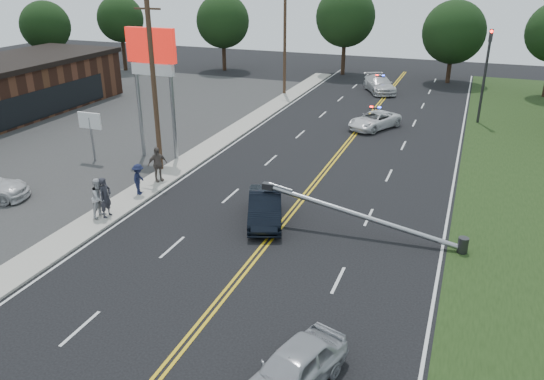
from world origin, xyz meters
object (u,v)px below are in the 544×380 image
at_px(utility_pole_mid, 154,86).
at_px(traffic_signal, 486,68).
at_px(waiting_sedan, 293,369).
at_px(emergency_a, 374,120).
at_px(fallen_streetlight, 372,219).
at_px(bystander_a, 105,197).
at_px(bystander_c, 139,179).
at_px(small_sign, 90,125).
at_px(bystander_d, 157,164).
at_px(emergency_b, 379,84).
at_px(utility_pole_far, 285,39).
at_px(crashed_sedan, 265,207).
at_px(pylon_sign, 152,62).
at_px(bystander_b, 100,198).

bearing_deg(utility_pole_mid, traffic_signal, 45.80).
distance_m(traffic_signal, waiting_sedan, 32.53).
bearing_deg(waiting_sedan, emergency_a, 114.28).
relative_size(fallen_streetlight, bystander_a, 4.70).
bearing_deg(traffic_signal, bystander_c, -127.26).
height_order(traffic_signal, fallen_streetlight, traffic_signal).
bearing_deg(small_sign, bystander_d, -17.06).
distance_m(emergency_b, bystander_d, 28.84).
xyz_separation_m(fallen_streetlight, bystander_d, (-12.45, 2.24, 0.20)).
bearing_deg(utility_pole_far, bystander_c, -87.76).
bearing_deg(bystander_d, bystander_a, -146.09).
bearing_deg(waiting_sedan, bystander_d, 153.01).
height_order(small_sign, crashed_sedan, small_sign).
relative_size(traffic_signal, emergency_b, 1.33).
bearing_deg(utility_pole_far, bystander_d, -87.73).
bearing_deg(pylon_sign, fallen_streetlight, -22.22).
height_order(utility_pole_far, crashed_sedan, utility_pole_far).
bearing_deg(bystander_a, pylon_sign, 16.76).
relative_size(fallen_streetlight, utility_pole_far, 0.94).
relative_size(pylon_sign, fallen_streetlight, 0.85).
xyz_separation_m(waiting_sedan, bystander_d, (-12.15, 12.28, 0.44)).
distance_m(bystander_a, bystander_c, 2.91).
height_order(utility_pole_mid, utility_pole_far, same).
bearing_deg(crashed_sedan, small_sign, 141.84).
xyz_separation_m(small_sign, bystander_b, (5.64, -6.69, -1.24)).
relative_size(emergency_a, bystander_d, 2.27).
relative_size(fallen_streetlight, waiting_sedan, 2.35).
xyz_separation_m(utility_pole_mid, bystander_d, (0.94, -1.76, -3.97)).
bearing_deg(waiting_sedan, utility_pole_far, 128.27).
bearing_deg(bystander_a, small_sign, 42.95).
bearing_deg(utility_pole_mid, fallen_streetlight, -16.64).
relative_size(crashed_sedan, bystander_b, 2.23).
bearing_deg(waiting_sedan, pylon_sign, 150.21).
xyz_separation_m(waiting_sedan, bystander_c, (-12.09, 10.35, 0.27)).
xyz_separation_m(utility_pole_far, bystander_d, (0.94, -23.76, -3.97)).
relative_size(utility_pole_mid, bystander_c, 6.01).
relative_size(small_sign, utility_pole_mid, 0.31).
relative_size(utility_pole_far, crashed_sedan, 2.29).
distance_m(fallen_streetlight, utility_pole_mid, 14.58).
relative_size(fallen_streetlight, bystander_c, 5.63).
relative_size(emergency_a, emergency_b, 0.85).
xyz_separation_m(bystander_a, bystander_c, (-0.10, 2.91, -0.16)).
height_order(utility_pole_far, emergency_b, utility_pole_far).
relative_size(crashed_sedan, bystander_c, 2.63).
bearing_deg(bystander_b, bystander_c, -1.76).
relative_size(utility_pole_mid, bystander_d, 5.02).
xyz_separation_m(bystander_a, bystander_d, (-0.16, 4.84, -0.00)).
xyz_separation_m(emergency_a, emergency_b, (-1.91, 12.66, 0.14)).
bearing_deg(small_sign, utility_pole_mid, 0.00).
height_order(traffic_signal, crashed_sedan, traffic_signal).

